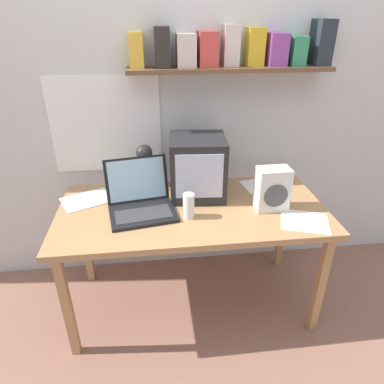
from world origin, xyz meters
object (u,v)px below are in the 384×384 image
Objects in this scene: crt_monitor at (198,167)px; laptop at (140,198)px; loose_paper_near_laptop at (305,221)px; space_heater at (272,189)px; juice_glass at (189,207)px; loose_paper_near_monitor at (261,185)px; desk_lamp at (145,160)px; corner_desk at (192,217)px; printed_handout at (87,200)px.

laptop is at bearing -153.31° from crt_monitor.
crt_monitor is 1.19× the size of loose_paper_near_laptop.
space_heater is (0.39, -0.22, -0.06)m from crt_monitor.
juice_glass is 0.57× the size of space_heater.
loose_paper_near_laptop is at bearing -77.17° from loose_paper_near_monitor.
desk_lamp is (-0.31, 0.05, 0.04)m from crt_monitor.
laptop reaches higher than loose_paper_near_monitor.
laptop is 0.79m from loose_paper_near_monitor.
corner_desk is 6.15× the size of space_heater.
corner_desk is 0.63m from printed_handout.
desk_lamp is 1.30× the size of space_heater.
desk_lamp is at bearing 70.47° from laptop.
corner_desk is at bearing 159.13° from loose_paper_near_laptop.
space_heater is (0.73, -0.08, 0.06)m from laptop.
printed_handout is (-0.66, 0.00, -0.18)m from crt_monitor.
laptop is at bearing 164.53° from loose_paper_near_laptop.
crt_monitor is at bearing 72.41° from juice_glass.
crt_monitor is 0.67m from loose_paper_near_laptop.
crt_monitor reaches higher than printed_handout.
corner_desk is at bearing 170.76° from space_heater.
crt_monitor is 0.68m from printed_handout.
space_heater is 0.24m from loose_paper_near_laptop.
crt_monitor is at bearing -170.95° from loose_paper_near_monitor.
juice_glass is at bearing -103.33° from crt_monitor.
crt_monitor reaches higher than laptop.
loose_paper_near_laptop is at bearing -11.23° from juice_glass.
laptop is 0.73m from space_heater.
loose_paper_near_laptop is at bearing -50.18° from space_heater.
laptop is at bearing -164.76° from loose_paper_near_monitor.
corner_desk is 0.16m from juice_glass.
loose_paper_near_laptop is 0.46m from loose_paper_near_monitor.
desk_lamp reaches higher than loose_paper_near_monitor.
juice_glass is at bearing -147.08° from loose_paper_near_monitor.
juice_glass reaches higher than corner_desk.
crt_monitor is 0.31m from desk_lamp.
juice_glass is at bearing -106.68° from corner_desk.
loose_paper_near_monitor is at bearing 102.83° from loose_paper_near_laptop.
laptop reaches higher than space_heater.
desk_lamp reaches higher than laptop.
desk_lamp reaches higher than space_heater.
laptop is 2.88× the size of juice_glass.
corner_desk is 5.00× the size of loose_paper_near_laptop.
loose_paper_near_monitor is (0.51, 0.33, -0.06)m from juice_glass.
desk_lamp is 1.22× the size of loose_paper_near_monitor.
crt_monitor is at bearing 12.93° from laptop.
crt_monitor reaches higher than space_heater.
loose_paper_near_monitor is at bearing 13.31° from crt_monitor.
loose_paper_near_laptop is (0.14, -0.16, -0.12)m from space_heater.
space_heater is (0.47, 0.04, 0.06)m from juice_glass.
juice_glass is 0.64m from printed_handout.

